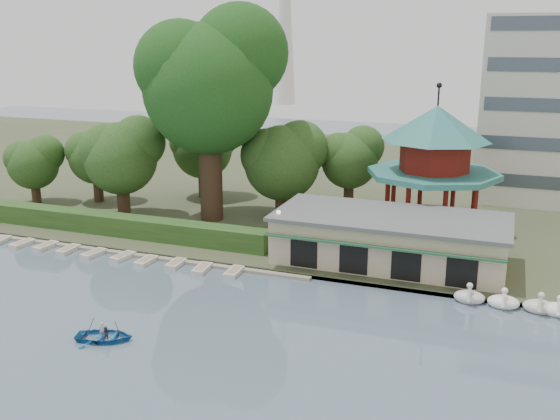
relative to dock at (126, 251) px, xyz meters
The scene contains 12 objects.
ground_plane 20.97m from the dock, 55.10° to the right, with size 220.00×220.00×0.00m, color slate.
shore 36.81m from the dock, 70.97° to the left, with size 220.00×70.00×0.40m, color #424930.
embankment 12.00m from the dock, ahead, with size 220.00×0.60×0.30m, color gray.
dock is the anchor object (origin of this frame).
boathouse 22.62m from the dock, 12.24° to the left, with size 18.60×9.39×3.90m.
pavilion 29.14m from the dock, 31.66° to the left, with size 12.40×12.40×13.50m.
hedge 4.61m from the dock, 132.27° to the left, with size 30.00×2.00×1.80m, color #2E521F.
lamp_post 13.99m from the dock, ahead, with size 0.36×0.36×4.28m.
big_tree 18.29m from the dock, 73.93° to the left, with size 13.72×12.79×20.92m.
small_trees 15.33m from the dock, 92.58° to the left, with size 39.24×17.16×10.21m.
moored_rowboats 2.52m from the dock, 145.20° to the right, with size 26.72×2.73×0.36m.
rowboat_with_passengers 16.41m from the dock, 60.57° to the right, with size 5.75×4.80×2.01m.
Camera 1 is at (18.36, -26.04, 18.02)m, focal length 40.00 mm.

